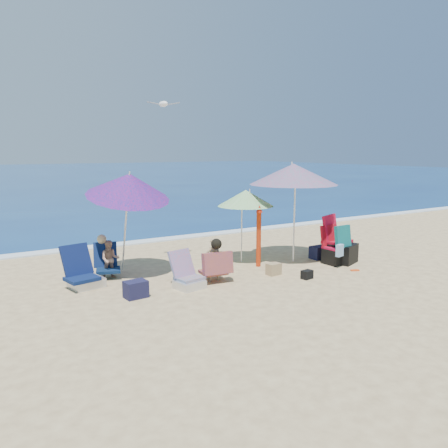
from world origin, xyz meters
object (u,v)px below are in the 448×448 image
camp_chair_right (336,250)px  seagull (163,104)px  umbrella_striped (246,198)px  person_left (109,259)px  umbrella_turquoise (294,174)px  camp_chair_left (340,248)px  chair_navy (83,276)px  umbrella_blue (129,185)px  furled_umbrella (259,233)px  chair_rainbow (187,278)px  person_center (215,261)px

camp_chair_right → seagull: (-3.54, 1.84, 3.33)m
umbrella_striped → person_left: umbrella_striped is taller
person_left → umbrella_turquoise: bearing=-12.0°
camp_chair_right → seagull: size_ratio=1.31×
camp_chair_left → camp_chair_right: size_ratio=1.18×
chair_navy → seagull: 4.05m
umbrella_blue → camp_chair_left: bearing=-16.5°
furled_umbrella → seagull: bearing=149.2°
umbrella_blue → camp_chair_right: umbrella_blue is taller
camp_chair_right → seagull: bearing=152.5°
umbrella_turquoise → umbrella_striped: size_ratio=1.46×
umbrella_blue → chair_rainbow: 2.30m
camp_chair_left → person_left: 5.41m
furled_umbrella → person_left: bearing=164.2°
umbrella_turquoise → camp_chair_left: umbrella_turquoise is taller
umbrella_turquoise → chair_rainbow: bearing=-169.5°
chair_rainbow → seagull: (0.29, 1.66, 3.48)m
umbrella_striped → furled_umbrella: (0.03, -0.50, -0.76)m
umbrella_blue → camp_chair_left: umbrella_blue is taller
camp_chair_left → person_center: size_ratio=1.23×
furled_umbrella → camp_chair_left: size_ratio=1.29×
camp_chair_left → camp_chair_right: 0.24m
chair_navy → camp_chair_right: 5.73m
chair_navy → person_left: bearing=31.0°
umbrella_striped → camp_chair_left: bearing=-30.6°
person_center → furled_umbrella: bearing=19.8°
umbrella_striped → umbrella_turquoise: bearing=-25.3°
umbrella_blue → chair_rainbow: size_ratio=3.19×
seagull → person_left: bearing=-172.7°
umbrella_blue → camp_chair_left: size_ratio=2.12×
camp_chair_left → chair_rainbow: bearing=178.5°
umbrella_striped → person_left: (-3.20, 0.41, -1.14)m
person_center → chair_rainbow: bearing=-176.8°
person_left → seagull: size_ratio=1.24×
umbrella_blue → person_left: 1.61m
umbrella_striped → umbrella_blue: size_ratio=0.75×
umbrella_turquoise → camp_chair_right: (0.71, -0.77, -1.77)m
furled_umbrella → chair_rainbow: 2.28m
umbrella_striped → chair_rainbow: (-2.09, -1.07, -1.37)m
person_center → person_left: bearing=140.7°
umbrella_blue → umbrella_turquoise: bearing=-10.8°
person_center → person_left: size_ratio=1.01×
furled_umbrella → camp_chair_right: size_ratio=1.53×
umbrella_turquoise → camp_chair_right: umbrella_turquoise is taller
umbrella_blue → person_left: umbrella_blue is taller
furled_umbrella → chair_navy: bearing=172.3°
umbrella_striped → person_left: bearing=172.7°
umbrella_turquoise → umbrella_blue: 3.87m
furled_umbrella → seagull: (-1.83, 1.09, 2.87)m
camp_chair_right → person_center: bearing=176.0°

